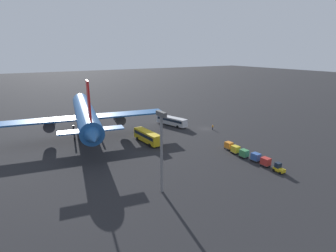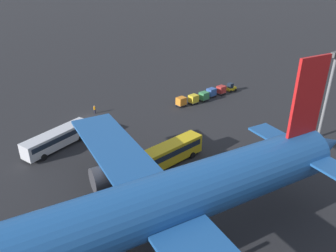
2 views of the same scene
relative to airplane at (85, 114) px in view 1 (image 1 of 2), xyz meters
The scene contains 12 objects.
ground_plane 39.54m from the airplane, 107.16° to the right, with size 600.00×600.00×0.00m, color #232326.
airplane is the anchor object (origin of this frame).
shuttle_bus_near 29.90m from the airplane, 93.96° to the right, with size 12.61×6.15×3.05m.
shuttle_bus_far 20.31m from the airplane, 135.42° to the right, with size 11.54×3.58×3.35m.
baggage_tug 55.25m from the airplane, 146.87° to the right, with size 2.45×1.71×2.10m.
worker_person 41.33m from the airplane, 109.35° to the right, with size 0.38×0.38×1.74m.
cargo_cart_red 52.32m from the airplane, 144.78° to the right, with size 2.05×1.75×2.06m.
cargo_cart_blue 49.99m from the airplane, 142.51° to the right, with size 2.05×1.75×2.06m.
cargo_cart_green 47.16m from the airplane, 140.88° to the right, with size 2.05×1.75×2.06m.
cargo_cart_yellow 44.91m from the airplane, 138.25° to the right, with size 2.05×1.75×2.06m.
cargo_cart_orange 43.08m from the airplane, 134.91° to the right, with size 2.05×1.75×2.06m.
light_pole 40.38m from the airplane, behind, with size 2.80×0.70×15.46m.
Camera 1 is at (-67.32, 54.64, 25.55)m, focal length 28.00 mm.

